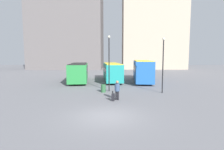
# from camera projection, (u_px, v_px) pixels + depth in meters

# --- Properties ---
(ground_plane) EXTENTS (160.00, 160.00, 0.00)m
(ground_plane) POSITION_uv_depth(u_px,v_px,m) (106.00, 116.00, 11.30)
(ground_plane) COLOR slate
(building_block_left) EXTENTS (22.97, 15.02, 28.94)m
(building_block_left) POSITION_uv_depth(u_px,v_px,m) (68.00, 26.00, 58.67)
(building_block_left) COLOR #5B5656
(building_block_left) RESTS_ON ground_plane
(building_block_right) EXTENTS (20.31, 10.47, 38.21)m
(building_block_right) POSITION_uv_depth(u_px,v_px,m) (153.00, 11.00, 57.90)
(building_block_right) COLOR tan
(building_block_right) RESTS_ON ground_plane
(bus_0) EXTENTS (3.86, 9.87, 2.87)m
(bus_0) POSITION_uv_depth(u_px,v_px,m) (79.00, 72.00, 27.54)
(bus_0) COLOR #237A38
(bus_0) RESTS_ON ground_plane
(bus_1) EXTENTS (3.42, 10.25, 2.86)m
(bus_1) POSITION_uv_depth(u_px,v_px,m) (112.00, 71.00, 28.53)
(bus_1) COLOR #19847F
(bus_1) RESTS_ON ground_plane
(bus_2) EXTENTS (3.37, 10.18, 3.31)m
(bus_2) POSITION_uv_depth(u_px,v_px,m) (142.00, 70.00, 27.74)
(bus_2) COLOR #1E56A3
(bus_2) RESTS_ON ground_plane
(traveler) EXTENTS (0.56, 0.56, 1.75)m
(traveler) POSITION_uv_depth(u_px,v_px,m) (117.00, 88.00, 15.57)
(traveler) COLOR black
(traveler) RESTS_ON ground_plane
(suitcase) EXTENTS (0.31, 0.44, 0.91)m
(suitcase) POSITION_uv_depth(u_px,v_px,m) (113.00, 97.00, 15.28)
(suitcase) COLOR black
(suitcase) RESTS_ON ground_plane
(lamp_post_0) EXTENTS (0.28, 0.28, 5.84)m
(lamp_post_0) POSITION_uv_depth(u_px,v_px,m) (163.00, 61.00, 18.34)
(lamp_post_0) COLOR black
(lamp_post_0) RESTS_ON ground_plane
(lamp_post_1) EXTENTS (0.28, 0.28, 6.18)m
(lamp_post_1) POSITION_uv_depth(u_px,v_px,m) (109.00, 59.00, 19.32)
(lamp_post_1) COLOR black
(lamp_post_1) RESTS_ON ground_plane
(trash_bin) EXTENTS (0.52, 0.52, 0.85)m
(trash_bin) POSITION_uv_depth(u_px,v_px,m) (103.00, 88.00, 19.11)
(trash_bin) COLOR #285633
(trash_bin) RESTS_ON ground_plane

